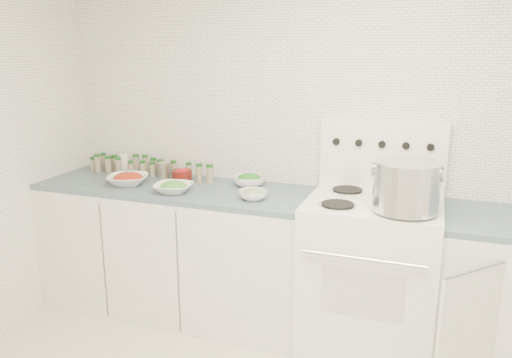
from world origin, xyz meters
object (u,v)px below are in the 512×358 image
object	(u,v)px
bowl_snowpea	(173,187)
stove	(370,270)
bowl_tomato	(128,179)
stock_pot	(406,184)

from	to	relation	value
bowl_snowpea	stove	bearing A→B (deg)	6.56
bowl_tomato	bowl_snowpea	xyz separation A→B (m)	(0.38, -0.07, -0.00)
bowl_snowpea	bowl_tomato	bearing A→B (deg)	169.76
stove	bowl_snowpea	bearing A→B (deg)	-173.44
stock_pot	bowl_snowpea	world-z (taller)	stock_pot
stock_pot	stove	bearing A→B (deg)	136.56
stove	bowl_tomato	size ratio (longest dim) A/B	4.04
stove	stock_pot	distance (m)	0.64
stove	stock_pot	bearing A→B (deg)	-43.44
stove	bowl_tomato	xyz separation A→B (m)	(-1.61, -0.07, 0.44)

